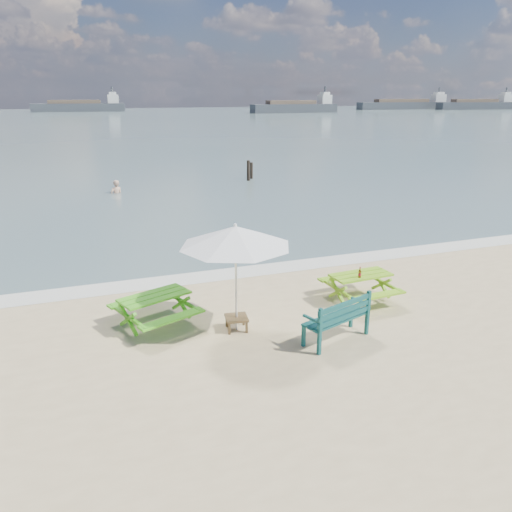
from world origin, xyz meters
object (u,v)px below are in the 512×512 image
object	(u,v)px
picnic_table_left	(155,311)
patio_umbrella	(235,236)
picnic_table_right	(360,288)
swimmer	(117,197)
side_table	(237,323)
park_bench	(336,327)
beer_bottle	(360,274)

from	to	relation	value
picnic_table_left	patio_umbrella	xyz separation A→B (m)	(1.59, -0.79, 1.75)
picnic_table_right	swimmer	size ratio (longest dim) A/B	0.99
picnic_table_left	patio_umbrella	size ratio (longest dim) A/B	0.79
picnic_table_right	side_table	size ratio (longest dim) A/B	3.26
park_bench	side_table	distance (m)	2.11
picnic_table_left	patio_umbrella	distance (m)	2.50
park_bench	side_table	bearing A→B (deg)	147.52
beer_bottle	side_table	bearing A→B (deg)	-174.98
picnic_table_right	side_table	xyz separation A→B (m)	(-3.30, -0.47, -0.18)
side_table	beer_bottle	bearing A→B (deg)	5.02
picnic_table_right	beer_bottle	bearing A→B (deg)	-129.23
picnic_table_left	side_table	xyz separation A→B (m)	(1.59, -0.79, -0.18)
picnic_table_left	swimmer	size ratio (longest dim) A/B	1.20
picnic_table_right	side_table	world-z (taller)	picnic_table_right
patio_umbrella	beer_bottle	bearing A→B (deg)	5.02
park_bench	side_table	xyz separation A→B (m)	(-1.78, 1.13, -0.13)
park_bench	picnic_table_left	bearing A→B (deg)	150.26
picnic_table_left	park_bench	world-z (taller)	park_bench
side_table	patio_umbrella	world-z (taller)	patio_umbrella
beer_bottle	picnic_table_right	bearing A→B (deg)	50.77
patio_umbrella	picnic_table_right	bearing A→B (deg)	8.14
side_table	patio_umbrella	size ratio (longest dim) A/B	0.20
beer_bottle	swimmer	bearing A→B (deg)	104.45
picnic_table_right	park_bench	bearing A→B (deg)	-133.60
picnic_table_right	patio_umbrella	bearing A→B (deg)	-171.86
picnic_table_right	park_bench	size ratio (longest dim) A/B	1.07
picnic_table_right	picnic_table_left	bearing A→B (deg)	176.24
picnic_table_left	swimmer	distance (m)	15.90
park_bench	beer_bottle	xyz separation A→B (m)	(1.37, 1.41, 0.50)
picnic_table_left	park_bench	distance (m)	3.88
patio_umbrella	swimmer	xyz separation A→B (m)	(-1.08, 16.68, -2.30)
beer_bottle	swimmer	size ratio (longest dim) A/B	0.15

